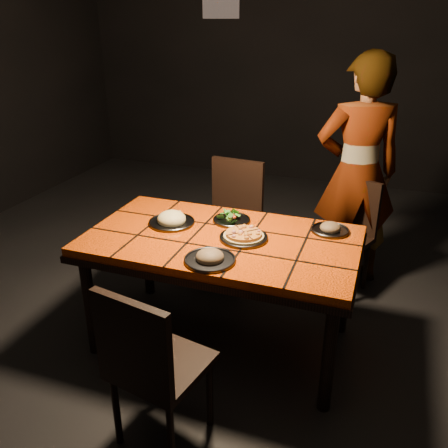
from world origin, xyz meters
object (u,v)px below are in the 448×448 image
(dining_table, at_px, (222,249))
(chair_far_right, at_px, (346,228))
(chair_near, at_px, (150,362))
(plate_pasta, at_px, (172,220))
(chair_far_left, at_px, (232,213))
(plate_pizza, at_px, (244,236))
(diner, at_px, (357,173))

(dining_table, bearing_deg, chair_far_right, 56.29)
(chair_near, relative_size, plate_pasta, 3.08)
(dining_table, height_order, plate_pasta, plate_pasta)
(dining_table, xyz_separation_m, chair_far_left, (-0.22, 0.84, -0.13))
(chair_far_left, xyz_separation_m, plate_pizza, (0.35, -0.83, 0.23))
(chair_near, height_order, chair_far_left, chair_far_left)
(diner, relative_size, plate_pasta, 6.04)
(diner, distance_m, plate_pasta, 1.48)
(chair_near, height_order, chair_far_right, chair_near)
(chair_near, xyz_separation_m, chair_far_left, (-0.19, 1.73, 0.03))
(chair_near, height_order, plate_pasta, chair_near)
(chair_far_left, distance_m, chair_far_right, 0.88)
(chair_far_left, xyz_separation_m, plate_pasta, (-0.14, -0.77, 0.23))
(chair_near, height_order, plate_pizza, chair_near)
(plate_pizza, bearing_deg, plate_pasta, 172.79)
(chair_far_left, height_order, chair_far_right, chair_far_left)
(diner, bearing_deg, dining_table, 37.79)
(chair_near, bearing_deg, diner, -97.97)
(plate_pizza, bearing_deg, chair_far_left, 113.08)
(chair_far_right, distance_m, plate_pizza, 1.12)
(chair_far_right, xyz_separation_m, plate_pizza, (-0.51, -0.96, 0.28))
(diner, height_order, plate_pizza, diner)
(chair_far_right, xyz_separation_m, diner, (0.02, 0.16, 0.38))
(chair_far_left, height_order, diner, diner)
(chair_far_left, relative_size, plate_pizza, 2.80)
(dining_table, relative_size, chair_far_left, 1.71)
(diner, bearing_deg, chair_far_left, -3.78)
(chair_near, xyz_separation_m, plate_pasta, (-0.33, 0.96, 0.26))
(plate_pasta, bearing_deg, dining_table, -11.94)
(plate_pizza, bearing_deg, diner, 64.38)
(dining_table, xyz_separation_m, plate_pasta, (-0.36, 0.08, 0.10))
(diner, distance_m, plate_pizza, 1.24)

